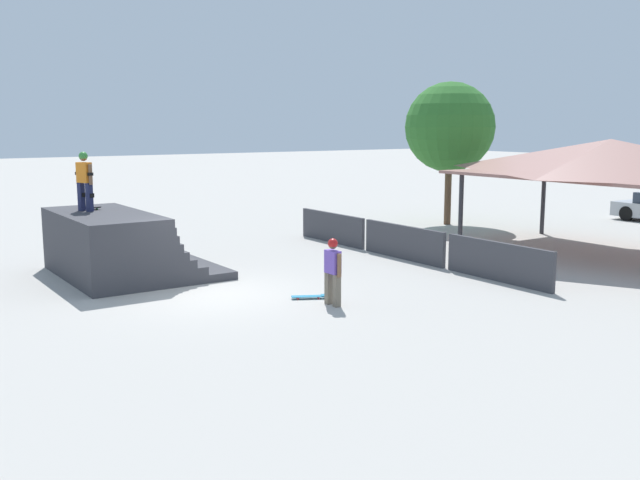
{
  "coord_description": "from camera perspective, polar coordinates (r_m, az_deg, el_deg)",
  "views": [
    {
      "loc": [
        15.63,
        -7.35,
        4.11
      ],
      "look_at": [
        -0.43,
        3.58,
        0.97
      ],
      "focal_mm": 40.0,
      "sensor_mm": 36.0,
      "label": 1
    }
  ],
  "objects": [
    {
      "name": "tree_beside_pavilion",
      "position": [
        30.06,
        10.34,
        8.86
      ],
      "size": [
        3.68,
        3.68,
        5.87
      ],
      "color": "brown",
      "rests_on": "ground"
    },
    {
      "name": "pavilion_shelter",
      "position": [
        24.08,
        22.2,
        6.0
      ],
      "size": [
        9.85,
        5.15,
        3.69
      ],
      "color": "#2D2D33",
      "rests_on": "ground"
    },
    {
      "name": "skateboard_on_ground",
      "position": [
        17.1,
        -0.85,
        -4.53
      ],
      "size": [
        0.56,
        0.81,
        0.09
      ],
      "rotation": [
        0.0,
        0.0,
        1.08
      ],
      "color": "red",
      "rests_on": "ground"
    },
    {
      "name": "bystander_walking",
      "position": [
        16.3,
        1.03,
        -2.11
      ],
      "size": [
        0.61,
        0.23,
        1.56
      ],
      "rotation": [
        0.0,
        0.0,
        3.14
      ],
      "color": "#6B6051",
      "rests_on": "ground"
    },
    {
      "name": "quarter_pipe_ramp",
      "position": [
        20.33,
        -15.99,
        -0.58
      ],
      "size": [
        4.65,
        3.91,
        1.77
      ],
      "color": "#38383D",
      "rests_on": "ground"
    },
    {
      "name": "skater_on_deck",
      "position": [
        20.61,
        -18.34,
        4.8
      ],
      "size": [
        0.7,
        0.4,
        1.63
      ],
      "rotation": [
        0.0,
        0.0,
        0.38
      ],
      "color": "#1E2347",
      "rests_on": "quarter_pipe_ramp"
    },
    {
      "name": "barrier_fence",
      "position": [
        22.19,
        6.69,
        -0.18
      ],
      "size": [
        11.26,
        0.12,
        1.05
      ],
      "color": "#3D3D42",
      "rests_on": "ground"
    },
    {
      "name": "skateboard_on_deck",
      "position": [
        21.13,
        -17.9,
        2.52
      ],
      "size": [
        0.8,
        0.45,
        0.09
      ],
      "rotation": [
        0.0,
        0.0,
        0.33
      ],
      "color": "green",
      "rests_on": "quarter_pipe_ramp"
    },
    {
      "name": "ground_plane",
      "position": [
        17.75,
        -8.82,
        -4.32
      ],
      "size": [
        160.0,
        160.0,
        0.0
      ],
      "primitive_type": "plane",
      "color": "#ADA8A0"
    }
  ]
}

